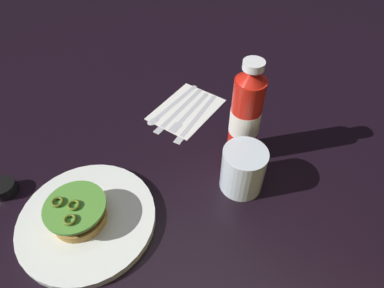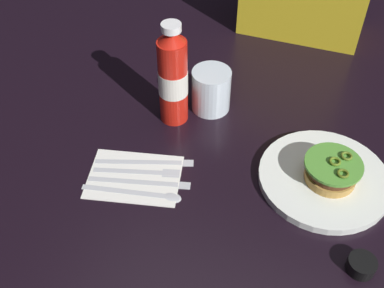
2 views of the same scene
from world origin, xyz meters
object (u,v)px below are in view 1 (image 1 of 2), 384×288
Objects in this scene: burger_sandwich at (77,212)px; steak_knife at (177,112)px; condiment_cup at (4,188)px; fork_utensil at (187,114)px; dinner_plate at (87,220)px; napkin at (186,109)px; butter_knife at (194,120)px; ketchup_bottle at (245,116)px; water_glass at (243,169)px; spoon_utensil at (167,109)px.

burger_sandwich is 0.37m from steak_knife.
condiment_cup is 0.28× the size of fork_utensil.
dinner_plate is at bearing 20.30° from steak_knife.
condiment_cup reaches higher than dinner_plate.
burger_sandwich is 0.19m from condiment_cup.
butter_knife is (0.02, 0.05, 0.00)m from napkin.
fork_utensil is at bearing -89.03° from ketchup_bottle.
dinner_plate is 0.32m from water_glass.
ketchup_bottle is at bearing -137.91° from water_glass.
water_glass is 0.50× the size of butter_knife.
napkin is 0.94× the size of spoon_utensil.
water_glass is 2.05× the size of condiment_cup.
ketchup_bottle is 0.23m from steak_knife.
water_glass reaches higher than spoon_utensil.
dinner_plate is 1.40× the size of napkin.
water_glass is at bearing 79.08° from steak_knife.
ketchup_bottle reaches higher than condiment_cup.
dinner_plate is 0.36m from steak_knife.
dinner_plate reaches higher than steak_knife.
ketchup_bottle is 1.21× the size of butter_knife.
water_glass is 0.50m from condiment_cup.
water_glass is (0.07, 0.06, -0.06)m from ketchup_bottle.
fork_utensil and butter_knife have the same top height.
butter_knife is (-0.35, -0.07, -0.00)m from dinner_plate.
water_glass is at bearing 153.56° from dinner_plate.
condiment_cup reaches higher than napkin.
ketchup_bottle is 0.11m from water_glass.
ketchup_bottle is (-0.36, 0.09, 0.07)m from burger_sandwich.
ketchup_bottle reaches higher than butter_knife.
water_glass is 0.28m from steak_knife.
steak_knife is at bearing -13.43° from napkin.
fork_utensil is (-0.36, -0.09, -0.04)m from burger_sandwich.
dinner_plate is at bearing 24.90° from spoon_utensil.
spoon_utensil and fork_utensil have the same top height.
dinner_plate is 0.20m from condiment_cup.
fork_utensil is (-0.01, 0.03, -0.00)m from steak_knife.
napkin is at bearing 172.28° from condiment_cup.
condiment_cup is at bearing -14.02° from butter_knife.
butter_knife is at bearing 102.65° from steak_knife.
burger_sandwich is 0.57× the size of spoon_utensil.
burger_sandwich is 0.46× the size of ketchup_bottle.
steak_knife is (-0.05, -0.27, -0.05)m from water_glass.
burger_sandwich is (0.01, -0.00, 0.03)m from dinner_plate.
ketchup_bottle is at bearing 94.66° from steak_knife.
fork_utensil reaches higher than napkin.
spoon_utensil is at bearing -155.10° from dinner_plate.
condiment_cup is at bearing -3.82° from spoon_utensil.
steak_knife is 0.06m from butter_knife.
butter_knife is at bearing -169.71° from burger_sandwich.
ketchup_bottle is at bearing 166.81° from burger_sandwich.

